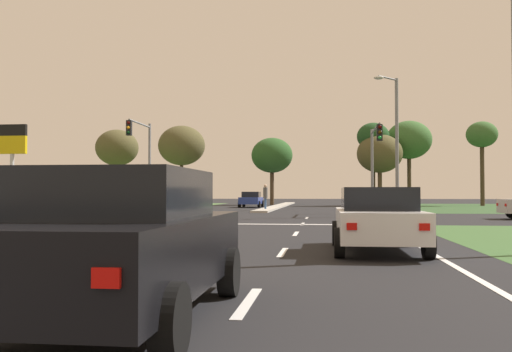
# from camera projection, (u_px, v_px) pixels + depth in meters

# --- Properties ---
(ground_plane) EXTENTS (200.00, 200.00, 0.00)m
(ground_plane) POSITION_uv_depth(u_px,v_px,m) (245.00, 217.00, 31.90)
(ground_plane) COLOR black
(grass_verge_far_left) EXTENTS (35.00, 35.00, 0.01)m
(grass_verge_far_left) POSITION_uv_depth(u_px,v_px,m) (35.00, 206.00, 59.26)
(grass_verge_far_left) COLOR #476B38
(grass_verge_far_left) RESTS_ON ground
(median_island_near) EXTENTS (1.20, 22.00, 0.14)m
(median_island_near) POSITION_uv_depth(u_px,v_px,m) (129.00, 249.00, 13.05)
(median_island_near) COLOR gray
(median_island_near) RESTS_ON ground
(median_island_far) EXTENTS (1.20, 36.00, 0.14)m
(median_island_far) POSITION_uv_depth(u_px,v_px,m) (280.00, 206.00, 56.71)
(median_island_far) COLOR #ADA89E
(median_island_far) RESTS_ON ground
(lane_dash_near) EXTENTS (0.14, 2.00, 0.01)m
(lane_dash_near) POSITION_uv_depth(u_px,v_px,m) (248.00, 302.00, 7.07)
(lane_dash_near) COLOR silver
(lane_dash_near) RESTS_ON ground
(lane_dash_second) EXTENTS (0.14, 2.00, 0.01)m
(lane_dash_second) POSITION_uv_depth(u_px,v_px,m) (283.00, 252.00, 13.03)
(lane_dash_second) COLOR silver
(lane_dash_second) RESTS_ON ground
(lane_dash_third) EXTENTS (0.14, 2.00, 0.01)m
(lane_dash_third) POSITION_uv_depth(u_px,v_px,m) (296.00, 234.00, 18.98)
(lane_dash_third) COLOR silver
(lane_dash_third) RESTS_ON ground
(lane_dash_fourth) EXTENTS (0.14, 2.00, 0.01)m
(lane_dash_fourth) POSITION_uv_depth(u_px,v_px,m) (303.00, 224.00, 24.94)
(lane_dash_fourth) COLOR silver
(lane_dash_fourth) RESTS_ON ground
(lane_dash_fifth) EXTENTS (0.14, 2.00, 0.01)m
(lane_dash_fifth) POSITION_uv_depth(u_px,v_px,m) (307.00, 218.00, 30.89)
(lane_dash_fifth) COLOR silver
(lane_dash_fifth) RESTS_ON ground
(edge_line_right) EXTENTS (0.14, 24.00, 0.01)m
(edge_line_right) POSITION_uv_depth(u_px,v_px,m) (428.00, 251.00, 13.22)
(edge_line_right) COLOR silver
(edge_line_right) RESTS_ON ground
(stop_bar_near) EXTENTS (6.40, 0.50, 0.01)m
(stop_bar_near) POSITION_uv_depth(u_px,v_px,m) (309.00, 224.00, 24.50)
(stop_bar_near) COLOR silver
(stop_bar_near) RESTS_ON ground
(crosswalk_bar_near) EXTENTS (0.70, 2.80, 0.01)m
(crosswalk_bar_near) POSITION_uv_depth(u_px,v_px,m) (99.00, 221.00, 27.51)
(crosswalk_bar_near) COLOR silver
(crosswalk_bar_near) RESTS_ON ground
(crosswalk_bar_second) EXTENTS (0.70, 2.80, 0.01)m
(crosswalk_bar_second) POSITION_uv_depth(u_px,v_px,m) (122.00, 221.00, 27.37)
(crosswalk_bar_second) COLOR silver
(crosswalk_bar_second) RESTS_ON ground
(crosswalk_bar_third) EXTENTS (0.70, 2.80, 0.01)m
(crosswalk_bar_third) POSITION_uv_depth(u_px,v_px,m) (145.00, 221.00, 27.23)
(crosswalk_bar_third) COLOR silver
(crosswalk_bar_third) RESTS_ON ground
(crosswalk_bar_fourth) EXTENTS (0.70, 2.80, 0.01)m
(crosswalk_bar_fourth) POSITION_uv_depth(u_px,v_px,m) (168.00, 221.00, 27.09)
(crosswalk_bar_fourth) COLOR silver
(crosswalk_bar_fourth) RESTS_ON ground
(crosswalk_bar_fifth) EXTENTS (0.70, 2.80, 0.01)m
(crosswalk_bar_fifth) POSITION_uv_depth(u_px,v_px,m) (192.00, 222.00, 26.96)
(crosswalk_bar_fifth) COLOR silver
(crosswalk_bar_fifth) RESTS_ON ground
(car_black_near) EXTENTS (2.05, 4.55, 1.62)m
(car_black_near) POSITION_uv_depth(u_px,v_px,m) (124.00, 243.00, 6.18)
(car_black_near) COLOR black
(car_black_near) RESTS_ON ground
(car_white_second) EXTENTS (2.04, 4.57, 1.49)m
(car_white_second) POSITION_uv_depth(u_px,v_px,m) (377.00, 219.00, 13.24)
(car_white_second) COLOR silver
(car_white_second) RESTS_ON ground
(car_blue_fourth) EXTENTS (2.04, 4.54, 1.48)m
(car_blue_fourth) POSITION_uv_depth(u_px,v_px,m) (251.00, 199.00, 53.91)
(car_blue_fourth) COLOR navy
(car_blue_fourth) RESTS_ON ground
(traffic_signal_far_left) EXTENTS (0.32, 4.56, 6.19)m
(traffic_signal_far_left) POSITION_uv_depth(u_px,v_px,m) (143.00, 150.00, 37.94)
(traffic_signal_far_left) COLOR gray
(traffic_signal_far_left) RESTS_ON ground
(traffic_signal_far_right) EXTENTS (0.32, 5.56, 5.59)m
(traffic_signal_far_right) POSITION_uv_depth(u_px,v_px,m) (375.00, 152.00, 35.63)
(traffic_signal_far_right) COLOR gray
(traffic_signal_far_right) RESTS_ON ground
(street_lamp_second) EXTENTS (1.52, 1.55, 8.05)m
(street_lamp_second) POSITION_uv_depth(u_px,v_px,m) (395.00, 138.00, 32.94)
(street_lamp_second) COLOR gray
(street_lamp_second) RESTS_ON ground
(pedestrian_at_median) EXTENTS (0.34, 0.34, 1.89)m
(pedestrian_at_median) POSITION_uv_depth(u_px,v_px,m) (265.00, 194.00, 43.82)
(pedestrian_at_median) COLOR #335184
(pedestrian_at_median) RESTS_ON median_island_far
(fuel_price_totem) EXTENTS (1.80, 0.24, 5.55)m
(fuel_price_totem) POSITION_uv_depth(u_px,v_px,m) (12.00, 149.00, 34.68)
(fuel_price_totem) COLOR silver
(fuel_price_totem) RESTS_ON ground
(treeline_near) EXTENTS (5.05, 5.05, 8.88)m
(treeline_near) POSITION_uv_depth(u_px,v_px,m) (117.00, 148.00, 67.48)
(treeline_near) COLOR #423323
(treeline_near) RESTS_ON ground
(treeline_second) EXTENTS (5.26, 5.26, 8.94)m
(treeline_second) POSITION_uv_depth(u_px,v_px,m) (182.00, 146.00, 64.01)
(treeline_second) COLOR #423323
(treeline_second) RESTS_ON ground
(treeline_third) EXTENTS (4.66, 4.66, 7.61)m
(treeline_third) POSITION_uv_depth(u_px,v_px,m) (272.00, 156.00, 64.42)
(treeline_third) COLOR #423323
(treeline_third) RESTS_ON ground
(treeline_fourth) EXTENTS (3.41, 3.41, 8.81)m
(treeline_fourth) POSITION_uv_depth(u_px,v_px,m) (373.00, 138.00, 60.21)
(treeline_fourth) COLOR #423323
(treeline_fourth) RESTS_ON ground
(treeline_fifth) EXTENTS (4.75, 4.75, 7.50)m
(treeline_fifth) POSITION_uv_depth(u_px,v_px,m) (380.00, 154.00, 59.46)
(treeline_fifth) COLOR #423323
(treeline_fifth) RESTS_ON ground
(treeline_sixth) EXTENTS (4.88, 4.88, 9.20)m
(treeline_sixth) POSITION_uv_depth(u_px,v_px,m) (409.00, 140.00, 61.70)
(treeline_sixth) COLOR #423323
(treeline_sixth) RESTS_ON ground
(treeline_seventh) EXTENTS (3.25, 3.25, 8.97)m
(treeline_seventh) POSITION_uv_depth(u_px,v_px,m) (482.00, 136.00, 60.42)
(treeline_seventh) COLOR #423323
(treeline_seventh) RESTS_ON ground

